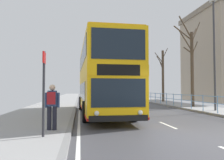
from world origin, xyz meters
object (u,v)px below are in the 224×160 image
(bare_tree_far_01, at_px, (131,80))
(bare_tree_far_00, at_px, (163,74))
(bare_tree_far_02, at_px, (191,63))
(background_bus_far_lane, at_px, (120,89))
(bus_stop_sign_near, at_px, (44,84))
(street_lamp_far_side, at_px, (214,45))
(double_decker_bus_main, at_px, (102,79))
(pedestrian_with_backpack, at_px, (52,103))

(bare_tree_far_01, bearing_deg, bare_tree_far_00, -90.97)
(bare_tree_far_02, bearing_deg, bare_tree_far_01, 88.28)
(background_bus_far_lane, bearing_deg, bus_stop_sign_near, -104.58)
(street_lamp_far_side, relative_size, bare_tree_far_02, 1.02)
(bus_stop_sign_near, relative_size, bare_tree_far_00, 0.42)
(background_bus_far_lane, relative_size, bare_tree_far_00, 1.45)
(background_bus_far_lane, bearing_deg, bare_tree_far_00, -74.50)
(double_decker_bus_main, relative_size, pedestrian_with_backpack, 6.65)
(street_lamp_far_side, distance_m, bare_tree_far_00, 11.80)
(double_decker_bus_main, relative_size, bus_stop_sign_near, 4.10)
(street_lamp_far_side, distance_m, bare_tree_far_02, 3.74)
(bare_tree_far_00, bearing_deg, bare_tree_far_01, 89.03)
(bare_tree_far_02, bearing_deg, background_bus_far_lane, 97.90)
(bare_tree_far_00, distance_m, bare_tree_far_02, 8.09)
(bus_stop_sign_near, bearing_deg, double_decker_bus_main, 70.16)
(background_bus_far_lane, distance_m, street_lamp_far_side, 23.59)
(background_bus_far_lane, relative_size, pedestrian_with_backpack, 5.57)
(background_bus_far_lane, height_order, pedestrian_with_backpack, background_bus_far_lane)
(bus_stop_sign_near, relative_size, bare_tree_far_02, 0.34)
(double_decker_bus_main, bearing_deg, bare_tree_far_00, 54.26)
(background_bus_far_lane, xyz_separation_m, bare_tree_far_02, (2.72, -19.60, 2.30))
(double_decker_bus_main, bearing_deg, pedestrian_with_backpack, -112.24)
(pedestrian_with_backpack, distance_m, bare_tree_far_02, 14.64)
(pedestrian_with_backpack, bearing_deg, double_decker_bus_main, 67.76)
(double_decker_bus_main, bearing_deg, street_lamp_far_side, 1.81)
(bare_tree_far_00, distance_m, bare_tree_far_01, 18.29)
(double_decker_bus_main, bearing_deg, bare_tree_far_02, 25.64)
(bus_stop_sign_near, distance_m, bare_tree_far_02, 15.39)
(double_decker_bus_main, xyz_separation_m, bare_tree_far_01, (8.92, 30.25, 1.31))
(pedestrian_with_backpack, bearing_deg, bus_stop_sign_near, -96.23)
(bare_tree_far_00, bearing_deg, background_bus_far_lane, 105.50)
(bus_stop_sign_near, height_order, street_lamp_far_side, street_lamp_far_side)
(pedestrian_with_backpack, xyz_separation_m, street_lamp_far_side, (10.35, 6.13, 3.61))
(double_decker_bus_main, distance_m, bare_tree_far_00, 14.78)
(pedestrian_with_backpack, distance_m, bus_stop_sign_near, 1.32)
(background_bus_far_lane, distance_m, bare_tree_far_00, 12.11)
(bare_tree_far_00, height_order, bare_tree_far_02, bare_tree_far_02)
(bus_stop_sign_near, xyz_separation_m, bare_tree_far_00, (11.13, 18.96, 1.66))
(background_bus_far_lane, height_order, street_lamp_far_side, street_lamp_far_side)
(bare_tree_far_00, xyz_separation_m, bare_tree_far_02, (-0.48, -8.06, 0.48))
(background_bus_far_lane, height_order, bare_tree_far_00, bare_tree_far_00)
(bus_stop_sign_near, bearing_deg, background_bus_far_lane, 75.42)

